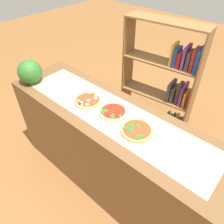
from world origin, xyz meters
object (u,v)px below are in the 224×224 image
object	(u,v)px
pizza_spinach_1	(113,112)
bookshelf	(168,84)
pizza_mushroom_0	(88,100)
pizza_spinach_2	(137,130)
watermelon	(30,72)

from	to	relation	value
pizza_spinach_1	bookshelf	world-z (taller)	bookshelf
pizza_mushroom_0	pizza_spinach_2	distance (m)	0.54
pizza_mushroom_0	bookshelf	xyz separation A→B (m)	(0.19, 1.12, -0.28)
pizza_spinach_1	bookshelf	distance (m)	1.13
pizza_spinach_2	bookshelf	xyz separation A→B (m)	(-0.34, 1.13, -0.28)
pizza_mushroom_0	pizza_spinach_1	bearing A→B (deg)	5.57
pizza_spinach_2	bookshelf	world-z (taller)	bookshelf
pizza_mushroom_0	bookshelf	distance (m)	1.17
pizza_mushroom_0	pizza_spinach_2	xyz separation A→B (m)	(0.54, -0.02, 0.00)
pizza_mushroom_0	pizza_spinach_1	size ratio (longest dim) A/B	1.04
pizza_spinach_1	pizza_mushroom_0	bearing A→B (deg)	-174.43
pizza_spinach_2	bookshelf	distance (m)	1.22
pizza_spinach_1	watermelon	size ratio (longest dim) A/B	1.02
pizza_mushroom_0	watermelon	world-z (taller)	watermelon
pizza_spinach_1	pizza_spinach_2	xyz separation A→B (m)	(0.27, -0.04, -0.00)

